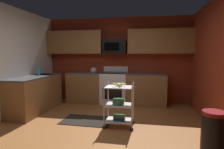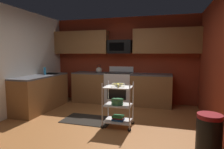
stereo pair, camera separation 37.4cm
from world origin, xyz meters
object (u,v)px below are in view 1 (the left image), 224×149
at_px(rolling_cart, 119,105).
at_px(book_stack, 119,118).
at_px(oven_range, 114,88).
at_px(fruit_bowl, 119,84).
at_px(dish_soap_bottle, 39,72).
at_px(microwave, 115,47).
at_px(kettle, 93,70).
at_px(trash_can, 213,133).
at_px(mixing_bowl_large, 118,102).

distance_m(rolling_cart, book_stack, 0.28).
height_order(oven_range, fruit_bowl, oven_range).
bearing_deg(oven_range, book_stack, -76.90).
bearing_deg(dish_soap_bottle, rolling_cart, -20.03).
xyz_separation_m(oven_range, microwave, (-0.00, 0.10, 1.22)).
distance_m(microwave, kettle, 0.96).
bearing_deg(rolling_cart, book_stack, 45.00).
relative_size(oven_range, dish_soap_bottle, 5.50).
distance_m(fruit_bowl, kettle, 2.12).
height_order(oven_range, kettle, kettle).
bearing_deg(microwave, rolling_cart, -77.57).
distance_m(book_stack, trash_can, 1.76).
height_order(rolling_cart, mixing_bowl_large, rolling_cart).
xyz_separation_m(kettle, trash_can, (2.59, -2.70, -0.67)).
distance_m(fruit_bowl, trash_can, 1.84).
xyz_separation_m(fruit_bowl, mixing_bowl_large, (-0.02, 0.00, -0.36)).
relative_size(dish_soap_bottle, trash_can, 0.30).
relative_size(fruit_bowl, dish_soap_bottle, 1.36).
bearing_deg(dish_soap_bottle, oven_range, 28.12).
distance_m(rolling_cart, dish_soap_bottle, 2.50).
height_order(rolling_cart, kettle, kettle).
bearing_deg(book_stack, trash_can, -29.76).
height_order(fruit_bowl, kettle, kettle).
distance_m(mixing_bowl_large, book_stack, 0.34).
bearing_deg(book_stack, fruit_bowl, -90.00).
bearing_deg(rolling_cart, fruit_bowl, 0.00).
height_order(fruit_bowl, trash_can, fruit_bowl).
height_order(oven_range, trash_can, oven_range).
xyz_separation_m(book_stack, dish_soap_bottle, (-2.29, 0.83, 0.84)).
bearing_deg(trash_can, rolling_cart, 150.24).
xyz_separation_m(microwave, rolling_cart, (0.43, -1.93, -1.25)).
relative_size(microwave, rolling_cart, 0.77).
relative_size(book_stack, dish_soap_bottle, 1.18).
xyz_separation_m(oven_range, rolling_cart, (0.43, -1.83, -0.02)).
relative_size(oven_range, fruit_bowl, 4.04).
bearing_deg(mixing_bowl_large, dish_soap_bottle, 159.83).
bearing_deg(oven_range, dish_soap_bottle, -151.88).
distance_m(kettle, dish_soap_bottle, 1.58).
distance_m(mixing_bowl_large, trash_can, 1.78).
distance_m(book_stack, dish_soap_bottle, 2.58).
height_order(microwave, fruit_bowl, microwave).
bearing_deg(trash_can, microwave, 124.78).
bearing_deg(mixing_bowl_large, oven_range, 102.56).
height_order(mixing_bowl_large, kettle, kettle).
bearing_deg(dish_soap_bottle, book_stack, -20.03).
height_order(mixing_bowl_large, book_stack, mixing_bowl_large).
distance_m(microwave, fruit_bowl, 2.15).
bearing_deg(mixing_bowl_large, book_stack, 0.00).
height_order(fruit_bowl, book_stack, fruit_bowl).
relative_size(oven_range, microwave, 1.57).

